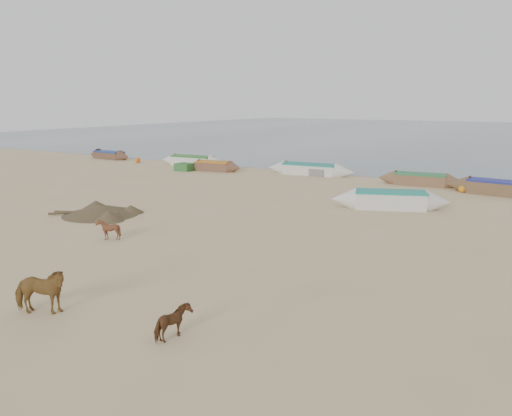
{
  "coord_description": "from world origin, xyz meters",
  "views": [
    {
      "loc": [
        11.27,
        -14.29,
        5.59
      ],
      "look_at": [
        0.0,
        4.0,
        1.0
      ],
      "focal_mm": 35.0,
      "sensor_mm": 36.0,
      "label": 1
    }
  ],
  "objects_px": {
    "cow_adult": "(40,292)",
    "calf_front": "(108,229)",
    "calf_right": "(174,323)",
    "near_canoe": "(390,200)"
  },
  "relations": [
    {
      "from": "cow_adult",
      "to": "calf_front",
      "type": "bearing_deg",
      "value": 4.39
    },
    {
      "from": "calf_front",
      "to": "calf_right",
      "type": "xyz_separation_m",
      "value": [
        8.15,
        -5.35,
        -0.03
      ]
    },
    {
      "from": "calf_front",
      "to": "near_canoe",
      "type": "relative_size",
      "value": 0.14
    },
    {
      "from": "cow_adult",
      "to": "near_canoe",
      "type": "distance_m",
      "value": 18.68
    },
    {
      "from": "calf_front",
      "to": "near_canoe",
      "type": "distance_m",
      "value": 14.58
    },
    {
      "from": "calf_right",
      "to": "near_canoe",
      "type": "height_order",
      "value": "near_canoe"
    },
    {
      "from": "calf_front",
      "to": "calf_right",
      "type": "relative_size",
      "value": 1.06
    },
    {
      "from": "calf_right",
      "to": "near_canoe",
      "type": "bearing_deg",
      "value": -16.6
    },
    {
      "from": "cow_adult",
      "to": "near_canoe",
      "type": "relative_size",
      "value": 0.24
    },
    {
      "from": "calf_front",
      "to": "calf_right",
      "type": "bearing_deg",
      "value": 68.92
    }
  ]
}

